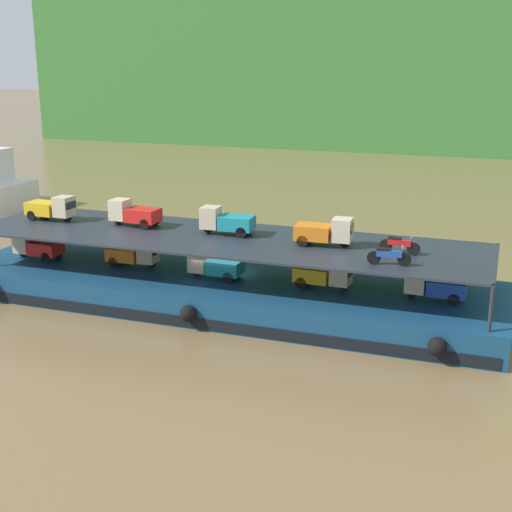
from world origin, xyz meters
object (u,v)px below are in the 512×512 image
(mini_truck_lower_aft, at_px, (134,253))
(mini_truck_lower_bow, at_px, (434,285))
(cargo_barge, at_px, (222,289))
(mini_truck_lower_stern, at_px, (37,246))
(mini_truck_lower_fore, at_px, (324,274))
(mini_truck_upper_fore, at_px, (226,221))
(motorcycle_upper_port, at_px, (389,256))
(mini_truck_upper_bow, at_px, (325,232))
(mini_truck_lower_mid, at_px, (215,265))
(mini_truck_upper_stern, at_px, (52,208))
(motorcycle_upper_centre, at_px, (399,244))
(mini_truck_upper_mid, at_px, (134,213))

(mini_truck_lower_aft, height_order, mini_truck_lower_bow, same)
(cargo_barge, relative_size, mini_truck_lower_bow, 10.12)
(mini_truck_lower_stern, xyz_separation_m, mini_truck_lower_fore, (16.17, 0.37, 0.00))
(cargo_barge, bearing_deg, mini_truck_upper_fore, 90.94)
(mini_truck_upper_fore, bearing_deg, motorcycle_upper_port, -17.38)
(mini_truck_lower_fore, xyz_separation_m, mini_truck_lower_bow, (5.17, 0.07, 0.00))
(mini_truck_upper_bow, relative_size, motorcycle_upper_port, 1.47)
(mini_truck_lower_mid, xyz_separation_m, mini_truck_upper_fore, (0.17, 1.19, 2.00))
(mini_truck_lower_stern, bearing_deg, mini_truck_lower_aft, 4.85)
(mini_truck_lower_mid, bearing_deg, mini_truck_upper_stern, 174.88)
(mini_truck_upper_stern, bearing_deg, mini_truck_lower_mid, -5.12)
(mini_truck_lower_stern, xyz_separation_m, mini_truck_lower_mid, (10.61, 0.01, 0.00))
(motorcycle_upper_centre, bearing_deg, motorcycle_upper_port, -93.71)
(mini_truck_upper_mid, bearing_deg, mini_truck_lower_mid, -13.36)
(mini_truck_lower_mid, xyz_separation_m, motorcycle_upper_port, (8.88, -1.54, 1.74))
(mini_truck_lower_bow, distance_m, mini_truck_upper_stern, 20.96)
(motorcycle_upper_centre, bearing_deg, mini_truck_lower_fore, -177.17)
(mini_truck_lower_aft, distance_m, mini_truck_lower_fore, 10.41)
(mini_truck_lower_aft, bearing_deg, motorcycle_upper_port, -8.35)
(mini_truck_lower_aft, xyz_separation_m, motorcycle_upper_port, (13.74, -2.02, 1.74))
(mini_truck_lower_aft, bearing_deg, mini_truck_lower_mid, -5.59)
(mini_truck_lower_mid, relative_size, motorcycle_upper_port, 1.45)
(mini_truck_upper_mid, bearing_deg, cargo_barge, -7.80)
(mini_truck_upper_bow, distance_m, motorcycle_upper_centre, 3.59)
(mini_truck_lower_fore, bearing_deg, mini_truck_upper_fore, 171.23)
(mini_truck_lower_bow, bearing_deg, mini_truck_upper_fore, 175.85)
(mini_truck_lower_bow, xyz_separation_m, mini_truck_upper_bow, (-5.28, 0.31, 2.00))
(motorcycle_upper_centre, bearing_deg, mini_truck_lower_stern, -178.42)
(mini_truck_lower_bow, relative_size, mini_truck_upper_mid, 1.00)
(mini_truck_upper_bow, bearing_deg, mini_truck_upper_mid, 177.29)
(mini_truck_upper_mid, relative_size, mini_truck_upper_fore, 0.99)
(mini_truck_lower_bow, height_order, mini_truck_upper_mid, mini_truck_upper_mid)
(motorcycle_upper_port, bearing_deg, mini_truck_lower_stern, 175.52)
(mini_truck_lower_bow, height_order, mini_truck_upper_bow, mini_truck_upper_bow)
(mini_truck_upper_mid, distance_m, motorcycle_upper_centre, 14.21)
(mini_truck_lower_aft, bearing_deg, mini_truck_upper_bow, 1.40)
(mini_truck_upper_bow, bearing_deg, mini_truck_lower_aft, -178.60)
(mini_truck_lower_fore, height_order, motorcycle_upper_port, motorcycle_upper_port)
(mini_truck_lower_aft, xyz_separation_m, mini_truck_lower_bow, (15.58, -0.05, 0.00))
(mini_truck_lower_bow, height_order, mini_truck_upper_stern, mini_truck_upper_stern)
(mini_truck_lower_fore, bearing_deg, mini_truck_upper_stern, 177.98)
(cargo_barge, bearing_deg, motorcycle_upper_centre, 0.20)
(motorcycle_upper_port, bearing_deg, mini_truck_upper_mid, 168.85)
(mini_truck_lower_aft, bearing_deg, mini_truck_upper_fore, 8.06)
(mini_truck_upper_bow, height_order, motorcycle_upper_centre, mini_truck_upper_bow)
(mini_truck_upper_fore, height_order, mini_truck_upper_bow, same)
(mini_truck_lower_aft, relative_size, motorcycle_upper_centre, 1.47)
(mini_truck_lower_mid, bearing_deg, mini_truck_upper_fore, 82.04)
(mini_truck_lower_bow, relative_size, mini_truck_upper_bow, 0.99)
(mini_truck_lower_fore, height_order, motorcycle_upper_centre, motorcycle_upper_centre)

